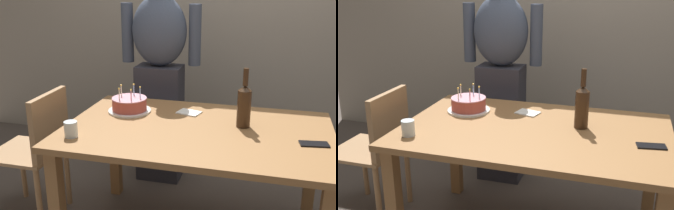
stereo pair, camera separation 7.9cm
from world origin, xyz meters
TOP-DOWN VIEW (x-y plane):
  - back_wall at (0.00, 1.55)m, footprint 5.20×0.10m
  - dining_table at (0.00, 0.00)m, footprint 1.50×0.96m
  - birthday_cake at (-0.47, 0.18)m, footprint 0.27×0.27m
  - water_glass_near at (-0.62, -0.30)m, footprint 0.07×0.07m
  - wine_bottle at (0.25, 0.09)m, footprint 0.08×0.08m
  - cell_phone at (0.62, -0.07)m, footprint 0.15×0.09m
  - napkin_stack at (-0.10, 0.25)m, footprint 0.16×0.14m
  - person_man_bearded at (-0.44, 0.75)m, footprint 0.61×0.27m
  - dining_chair at (-1.04, -0.00)m, footprint 0.42×0.42m

SIDE VIEW (x-z plane):
  - dining_chair at x=-1.04m, z-range 0.08..0.95m
  - dining_table at x=0.00m, z-range 0.27..1.01m
  - cell_phone at x=0.62m, z-range 0.74..0.75m
  - napkin_stack at x=-0.10m, z-range 0.74..0.75m
  - water_glass_near at x=-0.62m, z-range 0.74..0.83m
  - birthday_cake at x=-0.47m, z-range 0.70..0.87m
  - wine_bottle at x=0.25m, z-range 0.70..1.04m
  - person_man_bearded at x=-0.44m, z-range 0.04..1.70m
  - back_wall at x=0.00m, z-range 0.00..2.60m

